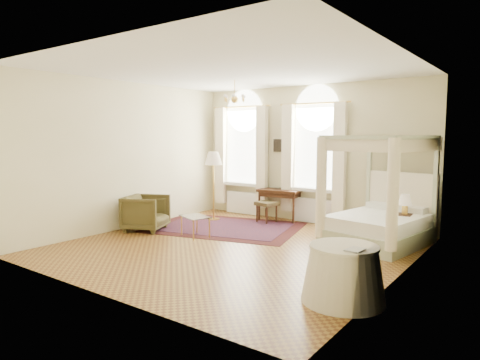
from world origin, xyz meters
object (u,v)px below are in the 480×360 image
Objects in this scene: canopy_bed at (378,220)px; stool at (267,205)px; floor_lamp at (213,162)px; nightstand at (400,229)px; coffee_table at (195,218)px; armchair at (146,213)px; writing_desk at (279,194)px; side_table at (343,274)px.

canopy_bed is 4.05× the size of stool.
canopy_bed is at bearing 0.19° from floor_lamp.
canopy_bed is at bearing -136.25° from nightstand.
coffee_table is at bearing -62.60° from floor_lamp.
armchair is 1.14× the size of coffee_table.
armchair is (-1.81, -2.72, -0.27)m from writing_desk.
nightstand is 4.10m from coffee_table.
stool is (-0.10, -0.42, -0.24)m from writing_desk.
coffee_table is 4.13m from side_table.
floor_lamp is at bearing 146.61° from side_table.
writing_desk is 1.26× the size of armchair.
writing_desk is 1.44× the size of coffee_table.
nightstand is 3.44m from side_table.
nightstand reaches higher than coffee_table.
stool is 4.97m from side_table.
armchair is at bearing -123.71° from writing_desk.
writing_desk is at bearing 161.82° from canopy_bed.
coffee_table is 0.45× the size of floor_lamp.
floor_lamp is (-4.10, -0.01, 0.97)m from canopy_bed.
writing_desk is 5.23m from side_table.
canopy_bed is 2.90m from writing_desk.
stool is 0.62× the size of armchair.
stool is at bearing 170.36° from canopy_bed.
floor_lamp is 1.60× the size of side_table.
writing_desk is (-3.08, 0.58, 0.37)m from nightstand.
floor_lamp reaches higher than coffee_table.
nightstand is 3.19m from stool.
floor_lamp reaches higher than armchair.
floor_lamp reaches higher than nightstand.
stool is at bearing -60.16° from armchair.
armchair reaches higher than stool.
writing_desk is at bearing 129.79° from side_table.
coffee_table is (-0.52, -2.53, -0.27)m from writing_desk.
canopy_bed reaches higher than armchair.
canopy_bed is 0.50m from nightstand.
coffee_table is at bearing -105.30° from armchair.
side_table reaches higher than coffee_table.
side_table is at bearing -33.39° from floor_lamp.
canopy_bed is 4.21m from floor_lamp.
stool is at bearing 21.71° from floor_lamp.
nightstand is 0.67× the size of armchair.
writing_desk is 1.03× the size of side_table.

